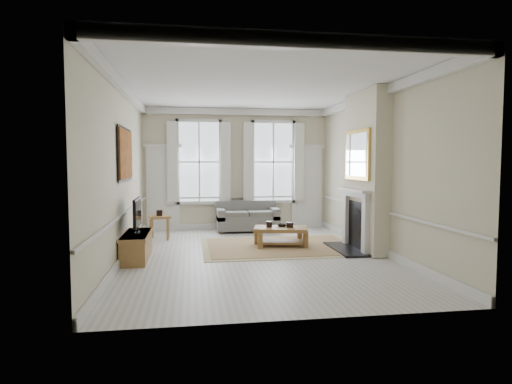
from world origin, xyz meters
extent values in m
plane|color=#B7B5AD|center=(0.00, 0.00, 0.00)|extent=(7.20, 7.20, 0.00)
plane|color=white|center=(0.00, 0.00, 3.40)|extent=(7.20, 7.20, 0.00)
plane|color=beige|center=(0.00, 3.60, 1.70)|extent=(5.20, 0.00, 5.20)
plane|color=beige|center=(-2.60, 0.00, 1.70)|extent=(0.00, 7.20, 7.20)
plane|color=beige|center=(2.60, 0.00, 1.70)|extent=(0.00, 7.20, 7.20)
cube|color=silver|center=(-2.05, 3.56, 1.15)|extent=(0.90, 0.08, 2.30)
cube|color=silver|center=(2.05, 3.56, 1.15)|extent=(0.90, 0.08, 2.30)
cube|color=#AB641D|center=(-2.56, 0.30, 2.05)|extent=(0.05, 1.66, 1.06)
cube|color=beige|center=(2.43, 0.20, 1.70)|extent=(0.35, 1.70, 3.38)
cube|color=black|center=(2.00, 0.20, 0.03)|extent=(0.55, 1.50, 0.05)
cube|color=silver|center=(2.20, -0.35, 0.57)|extent=(0.10, 0.18, 1.15)
cube|color=silver|center=(2.20, 0.75, 0.57)|extent=(0.10, 0.18, 1.15)
cube|color=silver|center=(2.15, 0.20, 1.30)|extent=(0.20, 1.45, 0.06)
cube|color=black|center=(2.25, 0.20, 0.55)|extent=(0.02, 0.92, 1.00)
cube|color=gold|center=(2.21, 0.20, 2.05)|extent=(0.06, 1.26, 1.06)
cube|color=#565654|center=(0.24, 3.05, 0.25)|extent=(1.68, 0.82, 0.38)
cube|color=#565654|center=(0.24, 3.36, 0.60)|extent=(1.68, 0.20, 0.44)
cube|color=#565654|center=(-0.50, 3.05, 0.48)|extent=(0.20, 0.82, 0.30)
cube|color=#565654|center=(0.98, 3.05, 0.48)|extent=(0.20, 0.82, 0.30)
cylinder|color=brown|center=(-0.48, 2.76, 0.04)|extent=(0.06, 0.06, 0.08)
cylinder|color=brown|center=(0.96, 3.34, 0.04)|extent=(0.06, 0.06, 0.08)
cube|color=brown|center=(-2.05, 2.18, 0.55)|extent=(0.57, 0.57, 0.06)
cube|color=brown|center=(-2.24, 1.99, 0.26)|extent=(0.05, 0.05, 0.52)
cube|color=brown|center=(-1.86, 1.99, 0.26)|extent=(0.05, 0.05, 0.52)
cube|color=brown|center=(-2.24, 2.37, 0.26)|extent=(0.05, 0.05, 0.52)
cube|color=brown|center=(-1.86, 2.37, 0.26)|extent=(0.05, 0.05, 0.52)
cube|color=#93784C|center=(0.69, 0.81, 0.01)|extent=(3.50, 2.60, 0.02)
cube|color=brown|center=(0.69, 0.81, 0.40)|extent=(1.30, 0.93, 0.08)
cube|color=brown|center=(0.21, 0.56, 0.18)|extent=(0.10, 0.10, 0.36)
cube|color=brown|center=(1.18, 0.56, 0.18)|extent=(0.10, 0.10, 0.36)
cube|color=brown|center=(0.21, 1.05, 0.18)|extent=(0.10, 0.10, 0.36)
cube|color=brown|center=(1.18, 1.05, 0.18)|extent=(0.10, 0.10, 0.36)
cylinder|color=black|center=(0.44, 0.86, 0.51)|extent=(0.13, 0.13, 0.13)
cylinder|color=black|center=(0.89, 0.76, 0.50)|extent=(0.16, 0.16, 0.11)
imported|color=black|center=(0.74, 0.91, 0.47)|extent=(0.27, 0.27, 0.06)
cube|color=brown|center=(-2.34, 0.00, 0.26)|extent=(0.46, 1.44, 0.51)
cube|color=black|center=(-2.32, 0.00, 0.53)|extent=(0.08, 0.30, 0.03)
cube|color=black|center=(-2.32, 0.00, 0.92)|extent=(0.05, 0.90, 0.55)
cube|color=black|center=(-2.29, 0.00, 0.92)|extent=(0.01, 0.83, 0.49)
camera|label=1|loc=(-1.27, -8.48, 1.89)|focal=30.00mm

